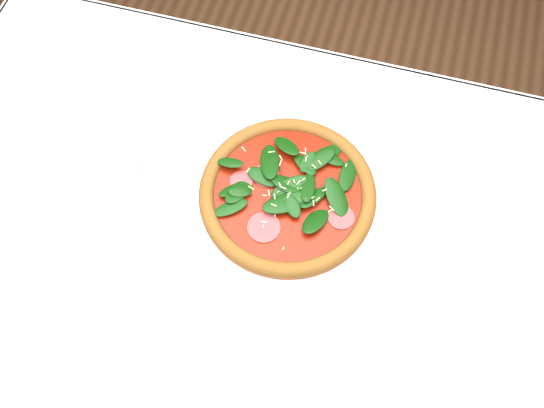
# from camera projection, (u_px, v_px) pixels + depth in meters

# --- Properties ---
(ground) EXTENTS (6.00, 6.00, 0.00)m
(ground) POSITION_uv_depth(u_px,v_px,m) (258.00, 347.00, 1.63)
(ground) COLOR brown
(ground) RESTS_ON ground
(dining_table) EXTENTS (1.21, 0.81, 0.75)m
(dining_table) POSITION_uv_depth(u_px,v_px,m) (250.00, 260.00, 1.05)
(dining_table) COLOR white
(dining_table) RESTS_ON ground
(plate) EXTENTS (0.33, 0.33, 0.01)m
(plate) POSITION_uv_depth(u_px,v_px,m) (287.00, 198.00, 0.98)
(plate) COLOR white
(plate) RESTS_ON dining_table
(pizza) EXTENTS (0.33, 0.33, 0.04)m
(pizza) POSITION_uv_depth(u_px,v_px,m) (288.00, 193.00, 0.97)
(pizza) COLOR #9B5225
(pizza) RESTS_ON plate
(wine_glass) EXTENTS (0.09, 0.09, 0.22)m
(wine_glass) POSITION_uv_depth(u_px,v_px,m) (110.00, 164.00, 0.84)
(wine_glass) COLOR white
(wine_glass) RESTS_ON dining_table
(saucer_far) EXTENTS (0.14, 0.14, 0.01)m
(saucer_far) POSITION_uv_depth(u_px,v_px,m) (531.00, 169.00, 1.01)
(saucer_far) COLOR white
(saucer_far) RESTS_ON dining_table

